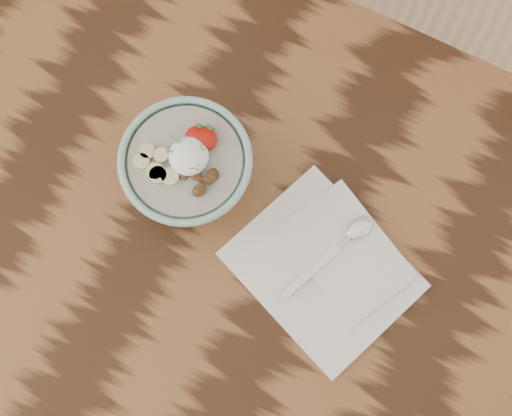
% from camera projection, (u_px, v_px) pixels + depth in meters
% --- Properties ---
extents(table, '(1.60, 0.90, 0.75)m').
position_uv_depth(table, '(165.00, 238.00, 1.12)').
color(table, black).
rests_on(table, ground).
extents(breakfast_bowl, '(0.18, 0.18, 0.12)m').
position_uv_depth(breakfast_bowl, '(188.00, 168.00, 0.98)').
color(breakfast_bowl, '#86B5A0').
rests_on(breakfast_bowl, table).
extents(napkin, '(0.29, 0.27, 0.01)m').
position_uv_depth(napkin, '(328.00, 266.00, 1.01)').
color(napkin, white).
rests_on(napkin, table).
extents(spoon, '(0.08, 0.16, 0.01)m').
position_uv_depth(spoon, '(347.00, 239.00, 1.01)').
color(spoon, silver).
rests_on(spoon, napkin).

